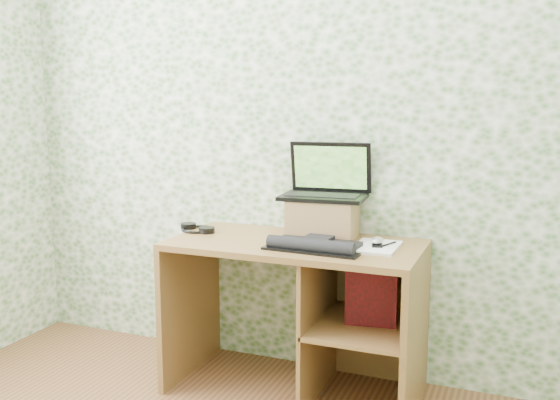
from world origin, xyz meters
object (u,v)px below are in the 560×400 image
at_px(desk, 312,296).
at_px(notepad, 376,247).
at_px(keyboard, 314,245).
at_px(riser, 323,218).
at_px(laptop, 326,185).

bearing_deg(desk, notepad, -1.81).
relative_size(keyboard, notepad, 1.62).
xyz_separation_m(riser, laptop, (-0.00, 0.04, 0.16)).
distance_m(desk, keyboard, 0.33).
bearing_deg(laptop, keyboard, -86.82).
relative_size(desk, notepad, 4.32).
distance_m(riser, laptop, 0.17).
height_order(riser, keyboard, riser).
xyz_separation_m(keyboard, notepad, (0.25, 0.13, -0.02)).
distance_m(desk, riser, 0.38).
height_order(desk, riser, riser).
bearing_deg(desk, laptop, 85.02).
distance_m(riser, keyboard, 0.27).
bearing_deg(notepad, desk, 177.79).
bearing_deg(keyboard, desk, 114.80).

